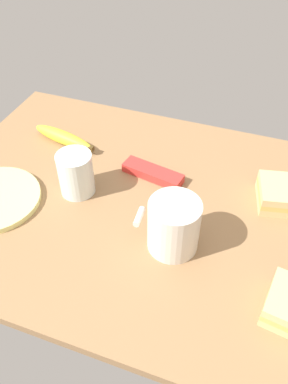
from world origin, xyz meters
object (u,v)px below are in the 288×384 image
Objects in this scene: coffee_mug_black at (173,225)px; glass_of_milk at (76,175)px; sandwich_main at (285,195)px; snack_bar at (153,173)px; banana at (64,138)px.

coffee_mug_black reaches higher than glass_of_milk.
coffee_mug_black is 0.97× the size of sandwich_main.
glass_of_milk is at bearing 14.84° from sandwich_main.
coffee_mug_black is 0.86× the size of snack_bar.
banana is at bearing -3.24° from sandwich_main.
coffee_mug_black is at bearing 129.98° from snack_bar.
banana is at bearing 0.34° from snack_bar.
sandwich_main is 0.88× the size of snack_bar.
glass_of_milk reaches higher than sandwich_main.
glass_of_milk is at bearing -17.62° from coffee_mug_black.
snack_bar is (-24.13, 4.31, -0.63)cm from banana.
coffee_mug_black is at bearing 147.89° from banana.
snack_bar is (27.66, 1.38, -1.20)cm from sandwich_main.
coffee_mug_black reaches higher than sandwich_main.
coffee_mug_black reaches higher than snack_bar.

